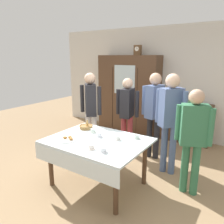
{
  "coord_description": "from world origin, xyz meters",
  "views": [
    {
      "loc": [
        1.91,
        -2.68,
        1.99
      ],
      "look_at": [
        0.0,
        0.2,
        1.11
      ],
      "focal_mm": 35.23,
      "sensor_mm": 36.0,
      "label": 1
    }
  ],
  "objects_px": {
    "dining_table": "(96,147)",
    "book_stack": "(188,102)",
    "tea_cup_far_right": "(91,147)",
    "person_beside_shelf": "(193,133)",
    "person_behind_table_left": "(127,109)",
    "person_by_cabinet": "(91,105)",
    "person_near_right_end": "(170,114)",
    "tea_cup_front_edge": "(117,138)",
    "tea_cup_center": "(136,137)",
    "mantel_clock": "(138,50)",
    "bookshelf_low": "(186,123)",
    "pastry_plate": "(68,139)",
    "person_behind_table_right": "(154,107)",
    "bread_basket": "(86,127)",
    "spoon_mid_left": "(125,152)",
    "spoon_near_right": "(130,146)",
    "tea_cup_far_left": "(93,131)",
    "tea_cup_mid_left": "(103,150)",
    "wall_cabinet": "(129,94)",
    "tea_cup_back_edge": "(99,135)"
  },
  "relations": [
    {
      "from": "spoon_near_right",
      "to": "tea_cup_center",
      "type": "bearing_deg",
      "value": 102.83
    },
    {
      "from": "bookshelf_low",
      "to": "pastry_plate",
      "type": "distance_m",
      "value": 3.04
    },
    {
      "from": "tea_cup_back_edge",
      "to": "person_behind_table_left",
      "type": "distance_m",
      "value": 1.24
    },
    {
      "from": "pastry_plate",
      "to": "dining_table",
      "type": "bearing_deg",
      "value": 30.83
    },
    {
      "from": "bookshelf_low",
      "to": "person_beside_shelf",
      "type": "relative_size",
      "value": 0.71
    },
    {
      "from": "wall_cabinet",
      "to": "person_behind_table_right",
      "type": "bearing_deg",
      "value": -43.85
    },
    {
      "from": "tea_cup_far_right",
      "to": "person_by_cabinet",
      "type": "bearing_deg",
      "value": 128.94
    },
    {
      "from": "person_behind_table_left",
      "to": "person_by_cabinet",
      "type": "bearing_deg",
      "value": -143.88
    },
    {
      "from": "dining_table",
      "to": "tea_cup_back_edge",
      "type": "distance_m",
      "value": 0.2
    },
    {
      "from": "tea_cup_far_right",
      "to": "person_near_right_end",
      "type": "height_order",
      "value": "person_near_right_end"
    },
    {
      "from": "tea_cup_center",
      "to": "dining_table",
      "type": "bearing_deg",
      "value": -138.6
    },
    {
      "from": "tea_cup_far_left",
      "to": "person_near_right_end",
      "type": "xyz_separation_m",
      "value": [
        1.05,
        0.75,
        0.27
      ]
    },
    {
      "from": "dining_table",
      "to": "book_stack",
      "type": "relative_size",
      "value": 8.03
    },
    {
      "from": "bookshelf_low",
      "to": "person_by_cabinet",
      "type": "relative_size",
      "value": 0.66
    },
    {
      "from": "tea_cup_mid_left",
      "to": "person_by_cabinet",
      "type": "relative_size",
      "value": 0.08
    },
    {
      "from": "dining_table",
      "to": "person_near_right_end",
      "type": "xyz_separation_m",
      "value": [
        0.78,
        1.01,
        0.4
      ]
    },
    {
      "from": "tea_cup_far_left",
      "to": "tea_cup_center",
      "type": "distance_m",
      "value": 0.74
    },
    {
      "from": "tea_cup_far_left",
      "to": "spoon_near_right",
      "type": "distance_m",
      "value": 0.81
    },
    {
      "from": "person_near_right_end",
      "to": "tea_cup_front_edge",
      "type": "bearing_deg",
      "value": -123.32
    },
    {
      "from": "tea_cup_center",
      "to": "person_behind_table_left",
      "type": "relative_size",
      "value": 0.08
    },
    {
      "from": "pastry_plate",
      "to": "person_beside_shelf",
      "type": "height_order",
      "value": "person_beside_shelf"
    },
    {
      "from": "person_behind_table_right",
      "to": "bread_basket",
      "type": "bearing_deg",
      "value": -127.21
    },
    {
      "from": "tea_cup_front_edge",
      "to": "tea_cup_center",
      "type": "distance_m",
      "value": 0.3
    },
    {
      "from": "tea_cup_mid_left",
      "to": "bread_basket",
      "type": "xyz_separation_m",
      "value": [
        -0.82,
        0.63,
        0.01
      ]
    },
    {
      "from": "tea_cup_far_right",
      "to": "person_beside_shelf",
      "type": "bearing_deg",
      "value": 38.54
    },
    {
      "from": "tea_cup_far_right",
      "to": "person_near_right_end",
      "type": "distance_m",
      "value": 1.47
    },
    {
      "from": "spoon_mid_left",
      "to": "person_behind_table_left",
      "type": "distance_m",
      "value": 1.7
    },
    {
      "from": "spoon_mid_left",
      "to": "tea_cup_back_edge",
      "type": "bearing_deg",
      "value": 157.54
    },
    {
      "from": "bookshelf_low",
      "to": "tea_cup_back_edge",
      "type": "bearing_deg",
      "value": -105.36
    },
    {
      "from": "pastry_plate",
      "to": "person_behind_table_right",
      "type": "relative_size",
      "value": 0.17
    },
    {
      "from": "tea_cup_mid_left",
      "to": "bread_basket",
      "type": "height_order",
      "value": "bread_basket"
    },
    {
      "from": "tea_cup_mid_left",
      "to": "person_beside_shelf",
      "type": "bearing_deg",
      "value": 43.72
    },
    {
      "from": "book_stack",
      "to": "person_behind_table_right",
      "type": "xyz_separation_m",
      "value": [
        -0.31,
        -1.22,
        0.07
      ]
    },
    {
      "from": "mantel_clock",
      "to": "tea_cup_mid_left",
      "type": "bearing_deg",
      "value": -70.87
    },
    {
      "from": "tea_cup_center",
      "to": "spoon_near_right",
      "type": "relative_size",
      "value": 1.09
    },
    {
      "from": "spoon_near_right",
      "to": "person_by_cabinet",
      "type": "bearing_deg",
      "value": 149.19
    },
    {
      "from": "tea_cup_front_edge",
      "to": "bread_basket",
      "type": "bearing_deg",
      "value": 168.37
    },
    {
      "from": "mantel_clock",
      "to": "person_behind_table_left",
      "type": "xyz_separation_m",
      "value": [
        0.43,
        -1.23,
        -1.18
      ]
    },
    {
      "from": "wall_cabinet",
      "to": "tea_cup_mid_left",
      "type": "relative_size",
      "value": 15.46
    },
    {
      "from": "pastry_plate",
      "to": "spoon_near_right",
      "type": "height_order",
      "value": "pastry_plate"
    },
    {
      "from": "person_by_cabinet",
      "to": "person_behind_table_right",
      "type": "height_order",
      "value": "person_behind_table_right"
    },
    {
      "from": "tea_cup_mid_left",
      "to": "pastry_plate",
      "type": "xyz_separation_m",
      "value": [
        -0.7,
        0.05,
        -0.02
      ]
    },
    {
      "from": "wall_cabinet",
      "to": "spoon_near_right",
      "type": "relative_size",
      "value": 16.89
    },
    {
      "from": "dining_table",
      "to": "person_beside_shelf",
      "type": "bearing_deg",
      "value": 25.93
    },
    {
      "from": "spoon_mid_left",
      "to": "person_behind_table_right",
      "type": "distance_m",
      "value": 1.58
    },
    {
      "from": "spoon_near_right",
      "to": "spoon_mid_left",
      "type": "relative_size",
      "value": 1.0
    },
    {
      "from": "person_near_right_end",
      "to": "person_behind_table_left",
      "type": "xyz_separation_m",
      "value": [
        -1.02,
        0.35,
        -0.11
      ]
    },
    {
      "from": "tea_cup_back_edge",
      "to": "tea_cup_far_left",
      "type": "relative_size",
      "value": 1.0
    },
    {
      "from": "tea_cup_front_edge",
      "to": "person_beside_shelf",
      "type": "distance_m",
      "value": 1.1
    },
    {
      "from": "wall_cabinet",
      "to": "bread_basket",
      "type": "bearing_deg",
      "value": -79.56
    }
  ]
}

